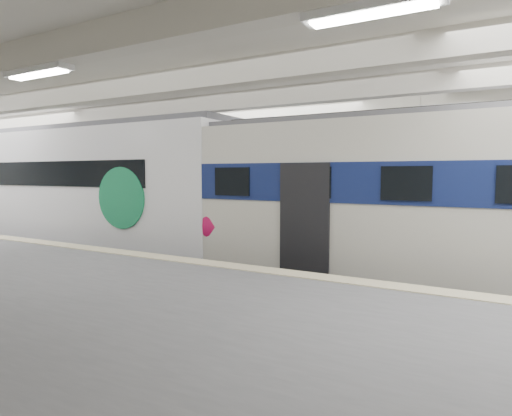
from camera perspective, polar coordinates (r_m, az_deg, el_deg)
The scene contains 4 objects.
station_hall at distance 11.76m, azimuth -9.14°, elevation 5.23°, with size 36.00×24.00×5.75m.
modern_emu at distance 16.64m, azimuth -19.53°, elevation 1.81°, with size 15.17×3.13×4.83m.
older_rer at distance 11.00m, azimuth 26.14°, elevation 0.34°, with size 13.77×3.04×4.53m.
far_train at distance 19.47m, azimuth -3.00°, elevation 2.63°, with size 14.95×3.34×4.72m.
Camera 1 is at (7.29, -10.96, 3.10)m, focal length 30.00 mm.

